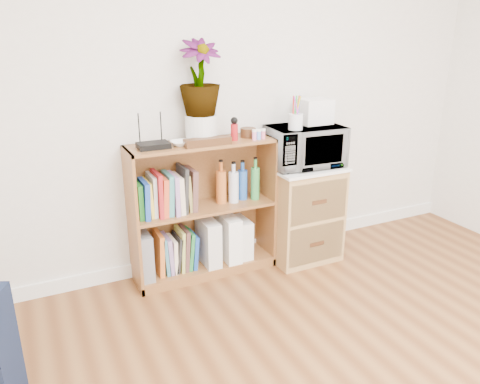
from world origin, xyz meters
TOP-DOWN VIEW (x-y plane):
  - skirting_board at (0.00, 2.24)m, footprint 4.00×0.02m
  - bookshelf at (-0.35, 2.10)m, footprint 1.00×0.30m
  - wicker_unit at (0.40, 2.02)m, footprint 0.50×0.45m
  - microwave at (0.40, 2.02)m, footprint 0.54×0.38m
  - pen_cup at (0.28, 1.95)m, footprint 0.10×0.10m
  - small_appliance at (0.51, 2.08)m, footprint 0.22×0.19m
  - router at (-0.68, 2.08)m, footprint 0.19×0.13m
  - white_bowl at (-0.50, 2.07)m, footprint 0.13×0.13m
  - plant_pot at (-0.34, 2.12)m, footprint 0.21×0.21m
  - potted_plant at (-0.34, 2.12)m, footprint 0.27×0.27m
  - trinket_box at (-0.35, 2.00)m, footprint 0.31×0.08m
  - kokeshi_doll at (-0.13, 2.06)m, footprint 0.05×0.05m
  - wooden_bowl at (-0.01, 2.11)m, footprint 0.11×0.11m
  - paint_jars at (0.02, 2.01)m, footprint 0.10×0.04m
  - file_box at (-0.80, 2.10)m, footprint 0.10×0.26m
  - magazine_holder_left at (-0.32, 2.09)m, footprint 0.10×0.26m
  - magazine_holder_mid at (-0.17, 2.09)m, footprint 0.10×0.26m
  - magazine_holder_right at (-0.07, 2.09)m, footprint 0.09×0.23m
  - cookbooks at (-0.61, 2.10)m, footprint 0.40×0.20m
  - liquor_bottles at (-0.10, 2.10)m, footprint 0.31×0.07m
  - lower_books at (-0.57, 2.10)m, footprint 0.29×0.19m

SIDE VIEW (x-z plane):
  - skirting_board at x=0.00m, z-range 0.00..0.10m
  - lower_books at x=-0.57m, z-range 0.06..0.35m
  - magazine_holder_right at x=-0.07m, z-range 0.07..0.36m
  - file_box at x=-0.80m, z-range 0.07..0.39m
  - magazine_holder_left at x=-0.32m, z-range 0.07..0.40m
  - magazine_holder_mid at x=-0.17m, z-range 0.07..0.40m
  - wicker_unit at x=0.40m, z-range 0.00..0.70m
  - bookshelf at x=-0.35m, z-range 0.00..0.95m
  - cookbooks at x=-0.61m, z-range 0.48..0.79m
  - liquor_bottles at x=-0.10m, z-range 0.49..0.79m
  - microwave at x=0.40m, z-range 0.72..1.01m
  - white_bowl at x=-0.50m, z-range 0.95..0.98m
  - router at x=-0.68m, z-range 0.95..0.99m
  - trinket_box at x=-0.35m, z-range 0.95..1.00m
  - paint_jars at x=0.02m, z-range 0.95..1.00m
  - wooden_bowl at x=-0.01m, z-range 0.95..1.01m
  - kokeshi_doll at x=-0.13m, z-range 0.95..1.06m
  - plant_pot at x=-0.34m, z-range 0.95..1.12m
  - pen_cup at x=0.28m, z-range 1.01..1.11m
  - small_appliance at x=0.51m, z-range 1.01..1.18m
  - potted_plant at x=-0.34m, z-range 1.12..1.60m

